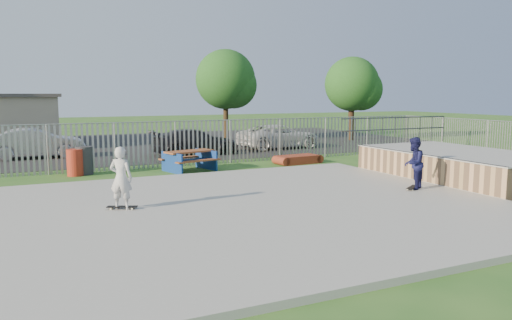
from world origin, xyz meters
name	(u,v)px	position (x,y,z in m)	size (l,w,h in m)	color
ground	(234,212)	(0.00, 0.00, 0.00)	(120.00, 120.00, 0.00)	#27591E
concrete_slab	(234,210)	(0.00, 0.00, 0.07)	(15.00, 12.00, 0.15)	#9D9D98
quarter_pipe	(460,166)	(9.50, 1.04, 0.56)	(5.50, 7.05, 2.19)	tan
fence	(210,155)	(1.00, 4.59, 1.00)	(26.04, 16.02, 2.00)	gray
picnic_table	(190,161)	(1.17, 7.55, 0.43)	(2.37, 2.11, 0.85)	brown
funbox	(298,159)	(6.37, 7.55, 0.19)	(1.98, 1.12, 0.38)	maroon
trash_bin_red	(75,163)	(-3.26, 8.27, 0.52)	(0.63, 0.63, 1.04)	#A32A19
trash_bin_grey	(84,160)	(-2.90, 8.46, 0.56)	(0.67, 0.67, 1.12)	#29292C
parking_lot	(114,146)	(0.00, 19.00, 0.01)	(40.00, 18.00, 0.02)	black
car_silver	(37,143)	(-4.45, 14.64, 0.77)	(1.58, 4.53, 1.49)	#A8A8AC
car_dark	(196,142)	(3.14, 12.67, 0.69)	(1.87, 4.60, 1.34)	black
car_white	(279,136)	(8.58, 13.57, 0.71)	(2.30, 4.99, 1.39)	silver
tree_mid	(226,80)	(7.45, 19.13, 4.13)	(3.98, 3.98, 6.14)	#3C2C18
tree_right	(352,84)	(15.53, 16.10, 3.83)	(3.70, 3.70, 5.70)	#3B2617
skateboard_a	(412,188)	(6.19, -0.11, 0.19)	(0.78, 0.60, 0.08)	black
skateboard_b	(122,208)	(-2.79, 1.03, 0.19)	(0.81, 0.51, 0.08)	black
skater_navy	(414,163)	(6.19, -0.11, 0.99)	(0.81, 0.63, 1.68)	#151641
skater_white	(121,178)	(-2.79, 1.03, 0.99)	(0.61, 0.40, 1.68)	silver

